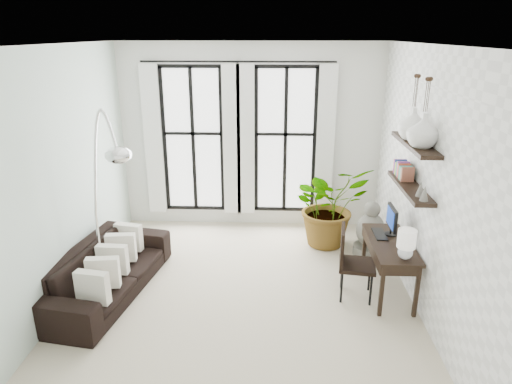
# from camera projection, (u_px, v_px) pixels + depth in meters

# --- Properties ---
(floor) EXTENTS (5.00, 5.00, 0.00)m
(floor) POSITION_uv_depth(u_px,v_px,m) (241.00, 296.00, 6.08)
(floor) COLOR beige
(floor) RESTS_ON ground
(ceiling) EXTENTS (5.00, 5.00, 0.00)m
(ceiling) POSITION_uv_depth(u_px,v_px,m) (238.00, 44.00, 5.02)
(ceiling) COLOR white
(ceiling) RESTS_ON wall_back
(wall_left) EXTENTS (0.00, 5.00, 5.00)m
(wall_left) POSITION_uv_depth(u_px,v_px,m) (59.00, 180.00, 5.63)
(wall_left) COLOR silver
(wall_left) RESTS_ON floor
(wall_right) EXTENTS (0.00, 5.00, 5.00)m
(wall_right) POSITION_uv_depth(u_px,v_px,m) (427.00, 185.00, 5.46)
(wall_right) COLOR white
(wall_right) RESTS_ON floor
(wall_back) EXTENTS (4.50, 0.00, 4.50)m
(wall_back) POSITION_uv_depth(u_px,v_px,m) (251.00, 138.00, 7.91)
(wall_back) COLOR white
(wall_back) RESTS_ON floor
(windows) EXTENTS (3.26, 0.13, 2.65)m
(windows) POSITION_uv_depth(u_px,v_px,m) (239.00, 141.00, 7.86)
(windows) COLOR white
(windows) RESTS_ON wall_back
(wall_shelves) EXTENTS (0.25, 1.30, 0.60)m
(wall_shelves) POSITION_uv_depth(u_px,v_px,m) (411.00, 169.00, 5.65)
(wall_shelves) COLOR black
(wall_shelves) RESTS_ON wall_right
(sofa) EXTENTS (1.26, 2.40, 0.67)m
(sofa) POSITION_uv_depth(u_px,v_px,m) (107.00, 270.00, 6.06)
(sofa) COLOR black
(sofa) RESTS_ON floor
(throw_pillows) EXTENTS (0.40, 1.52, 0.40)m
(throw_pillows) POSITION_uv_depth(u_px,v_px,m) (113.00, 259.00, 6.01)
(throw_pillows) COLOR silver
(throw_pillows) RESTS_ON sofa
(plant) EXTENTS (1.54, 1.46, 1.36)m
(plant) POSITION_uv_depth(u_px,v_px,m) (329.00, 205.00, 7.39)
(plant) COLOR #2D7228
(plant) RESTS_ON floor
(desk) EXTENTS (0.53, 1.25, 1.13)m
(desk) POSITION_uv_depth(u_px,v_px,m) (391.00, 247.00, 5.91)
(desk) COLOR black
(desk) RESTS_ON floor
(desk_chair) EXTENTS (0.52, 0.52, 0.97)m
(desk_chair) POSITION_uv_depth(u_px,v_px,m) (351.00, 258.00, 5.92)
(desk_chair) COLOR black
(desk_chair) RESTS_ON floor
(arc_lamp) EXTENTS (0.75, 0.41, 2.47)m
(arc_lamp) POSITION_uv_depth(u_px,v_px,m) (107.00, 178.00, 5.71)
(arc_lamp) COLOR silver
(arc_lamp) RESTS_ON floor
(buddha) EXTENTS (0.49, 0.49, 0.89)m
(buddha) POSITION_uv_depth(u_px,v_px,m) (370.00, 233.00, 7.11)
(buddha) COLOR slate
(buddha) RESTS_ON floor
(vase_a) EXTENTS (0.37, 0.37, 0.38)m
(vase_a) POSITION_uv_depth(u_px,v_px,m) (423.00, 131.00, 5.20)
(vase_a) COLOR white
(vase_a) RESTS_ON shelf_upper
(vase_b) EXTENTS (0.37, 0.37, 0.38)m
(vase_b) POSITION_uv_depth(u_px,v_px,m) (413.00, 124.00, 5.58)
(vase_b) COLOR white
(vase_b) RESTS_ON shelf_upper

